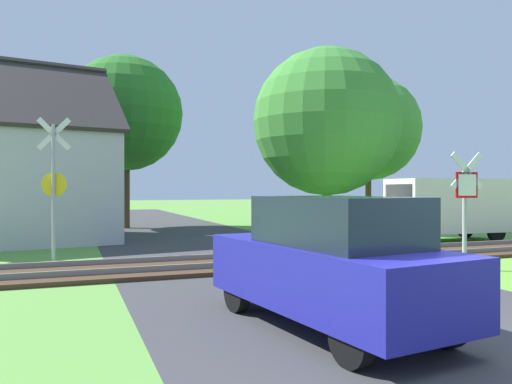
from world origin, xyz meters
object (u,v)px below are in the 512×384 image
at_px(crossing_sign_far, 54,180).
at_px(stop_sign_near, 466,199).
at_px(mail_truck, 444,207).
at_px(parked_car, 330,262).
at_px(tree_right, 327,122).
at_px(house, 13,181).
at_px(tree_center, 125,114).
at_px(tree_far, 368,129).

bearing_deg(crossing_sign_far, stop_sign_near, -16.16).
relative_size(mail_truck, parked_car, 1.19).
distance_m(tree_right, parked_car, 17.83).
height_order(house, tree_center, tree_center).
xyz_separation_m(tree_far, tree_center, (-13.30, 0.56, 0.21)).
bearing_deg(crossing_sign_far, house, 118.10).
xyz_separation_m(crossing_sign_far, parked_car, (3.68, -8.23, -1.23)).
distance_m(stop_sign_near, crossing_sign_far, 10.32).
height_order(stop_sign_near, parked_car, stop_sign_near).
bearing_deg(tree_far, crossing_sign_far, -148.46).
xyz_separation_m(house, parked_car, (5.18, -13.92, -1.26)).
bearing_deg(mail_truck, stop_sign_near, 145.06).
relative_size(house, tree_right, 0.90).
distance_m(tree_far, tree_center, 13.31).
height_order(crossing_sign_far, mail_truck, crossing_sign_far).
distance_m(tree_far, mail_truck, 10.92).
bearing_deg(house, tree_right, -4.40).
distance_m(house, tree_far, 18.46).
distance_m(mail_truck, parked_car, 12.68).
bearing_deg(parked_car, mail_truck, 34.34).
bearing_deg(tree_far, house, -166.52).
bearing_deg(crossing_sign_far, tree_center, 87.89).
bearing_deg(tree_right, stop_sign_near, -103.72).
bearing_deg(tree_right, parked_car, -118.44).
bearing_deg(house, crossing_sign_far, -85.18).
bearing_deg(parked_car, tree_right, 53.69).
distance_m(tree_far, parked_car, 22.49).
distance_m(house, tree_center, 7.32).
height_order(stop_sign_near, crossing_sign_far, crossing_sign_far).
height_order(stop_sign_near, mail_truck, stop_sign_near).
relative_size(crossing_sign_far, house, 0.49).
xyz_separation_m(stop_sign_near, mail_truck, (4.09, 5.36, -0.41)).
height_order(tree_far, tree_right, tree_right).
bearing_deg(stop_sign_near, tree_center, -66.04).
relative_size(tree_right, mail_truck, 1.73).
height_order(stop_sign_near, tree_far, tree_far).
relative_size(stop_sign_near, tree_far, 0.33).
xyz_separation_m(stop_sign_near, parked_car, (-5.30, -3.16, -0.76)).
bearing_deg(crossing_sign_far, tree_right, 43.73).
bearing_deg(stop_sign_near, parked_car, 33.38).
height_order(crossing_sign_far, tree_center, tree_center).
bearing_deg(tree_far, stop_sign_near, -115.66).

